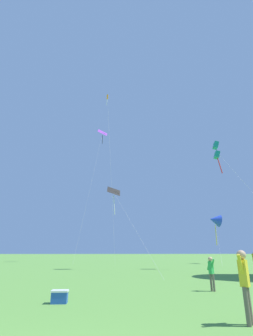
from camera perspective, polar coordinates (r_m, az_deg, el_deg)
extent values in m
cone|color=blue|center=(43.90, 19.13, -10.94)|extent=(1.93, 1.93, 2.19)
cylinder|color=yellow|center=(43.62, 19.40, -13.96)|extent=(0.29, 0.28, 3.10)
cylinder|color=silver|center=(39.56, 19.83, -15.09)|extent=(2.89, 7.73, 6.39)
cube|color=purple|center=(53.76, -5.38, 7.90)|extent=(1.96, 1.51, 1.72)
cylinder|color=#3F382D|center=(53.76, -5.38, 7.90)|extent=(1.47, 0.20, 0.86)
cylinder|color=black|center=(52.96, -5.42, 6.38)|extent=(0.11, 0.34, 2.00)
cylinder|color=silver|center=(45.33, -8.08, -4.17)|extent=(3.35, 8.84, 25.19)
cube|color=teal|center=(32.51, 19.32, 4.80)|extent=(0.82, 0.89, 0.90)
cube|color=teal|center=(32.08, 19.54, 2.78)|extent=(0.82, 0.89, 0.90)
cylinder|color=#3F382D|center=(32.29, 19.43, 3.79)|extent=(0.05, 0.05, 1.75)
cylinder|color=red|center=(31.58, 20.10, 0.71)|extent=(0.40, 0.46, 2.21)
cube|color=black|center=(29.08, -2.88, -5.19)|extent=(1.50, 1.11, 1.20)
cylinder|color=#3F382D|center=(29.08, -2.88, -5.19)|extent=(1.26, 0.10, 0.52)
cylinder|color=silver|center=(28.73, -2.76, -8.27)|extent=(0.25, 0.15, 2.18)
cylinder|color=silver|center=(23.27, 1.27, -12.45)|extent=(3.22, 10.56, 8.19)
cube|color=orange|center=(48.06, -4.28, 15.82)|extent=(0.28, 0.33, 0.36)
cube|color=orange|center=(47.79, -4.29, 15.33)|extent=(0.28, 0.33, 0.36)
cylinder|color=#3F382D|center=(47.92, -4.29, 15.58)|extent=(0.02, 0.02, 0.71)
cylinder|color=silver|center=(47.47, -4.44, 14.50)|extent=(0.25, 0.27, 1.37)
cylinder|color=silver|center=(39.52, -3.56, 0.11)|extent=(1.70, 4.69, 28.28)
cylinder|color=yellow|center=(21.84, 26.51, -17.56)|extent=(0.29, 0.21, 0.59)
cylinder|color=#665B4C|center=(13.79, 18.93, -23.09)|extent=(0.10, 0.10, 0.75)
cylinder|color=#665B4C|center=(13.89, 18.39, -23.10)|extent=(0.10, 0.10, 0.75)
cube|color=green|center=(13.79, 18.37, -20.38)|extent=(0.24, 0.25, 0.57)
cylinder|color=green|center=(13.70, 18.70, -19.77)|extent=(0.18, 0.26, 0.53)
cylinder|color=green|center=(13.86, 17.92, -19.81)|extent=(0.18, 0.26, 0.53)
sphere|color=tan|center=(13.77, 18.20, -18.78)|extent=(0.21, 0.21, 0.21)
cylinder|color=#665B4C|center=(7.98, 25.32, -26.18)|extent=(0.12, 0.12, 0.89)
cylinder|color=#665B4C|center=(8.16, 25.71, -25.93)|extent=(0.12, 0.12, 0.89)
cube|color=yellow|center=(7.98, 24.71, -20.55)|extent=(0.30, 0.30, 0.67)
cylinder|color=yellow|center=(7.83, 24.25, -19.44)|extent=(0.27, 0.28, 0.63)
cylinder|color=yellow|center=(8.10, 24.84, -19.27)|extent=(0.27, 0.28, 0.63)
sphere|color=tan|center=(7.96, 24.26, -17.28)|extent=(0.25, 0.25, 0.25)
cube|color=#2351B2|center=(10.61, -14.75, -26.22)|extent=(0.56, 0.36, 0.38)
cube|color=white|center=(10.58, -14.65, -25.05)|extent=(0.60, 0.40, 0.06)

